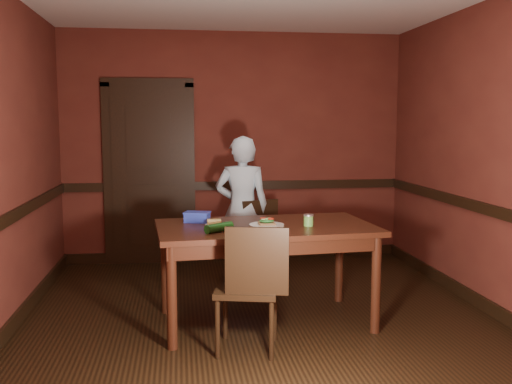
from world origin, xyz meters
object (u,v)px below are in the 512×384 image
object	(u,v)px
dining_table	(265,274)
chair_far	(257,245)
sandwich_plate	(267,224)
cheese_saucer	(214,223)
food_tub	(197,217)
chair_near	(247,286)
person	(242,210)
sauce_jar	(308,220)

from	to	relation	value
dining_table	chair_far	size ratio (longest dim) A/B	2.03
sandwich_plate	cheese_saucer	distance (m)	0.43
chair_far	cheese_saucer	size ratio (longest dim) A/B	5.83
chair_far	food_tub	bearing A→B (deg)	-145.32
dining_table	cheese_saucer	bearing A→B (deg)	168.49
food_tub	cheese_saucer	bearing A→B (deg)	-32.67
chair_near	person	xyz separation A→B (m)	(0.16, 1.77, 0.29)
chair_near	cheese_saucer	bearing A→B (deg)	-58.59
food_tub	chair_far	bearing A→B (deg)	70.15
dining_table	sandwich_plate	size ratio (longest dim) A/B	6.20
sauce_jar	dining_table	bearing A→B (deg)	165.13
person	sauce_jar	bearing A→B (deg)	116.81
sauce_jar	food_tub	size ratio (longest dim) A/B	0.40
chair_near	sauce_jar	size ratio (longest dim) A/B	9.82
cheese_saucer	chair_far	bearing A→B (deg)	63.60
dining_table	chair_far	bearing A→B (deg)	81.70
sauce_jar	food_tub	bearing A→B (deg)	161.43
sandwich_plate	food_tub	size ratio (longest dim) A/B	1.17
person	food_tub	world-z (taller)	person
chair_near	person	world-z (taller)	person
chair_near	sauce_jar	xyz separation A→B (m)	(0.55, 0.45, 0.40)
person	food_tub	bearing A→B (deg)	74.44
cheese_saucer	sandwich_plate	bearing A→B (deg)	-16.36
dining_table	chair_near	bearing A→B (deg)	-116.21
dining_table	chair_far	distance (m)	1.03
chair_far	sandwich_plate	size ratio (longest dim) A/B	3.05
sandwich_plate	food_tub	world-z (taller)	food_tub
chair_near	food_tub	xyz separation A→B (m)	(-0.33, 0.75, 0.39)
sauce_jar	person	bearing A→B (deg)	106.62
dining_table	person	distance (m)	1.28
sandwich_plate	sauce_jar	xyz separation A→B (m)	(0.34, -0.02, 0.03)
dining_table	person	xyz separation A→B (m)	(-0.06, 1.23, 0.35)
chair_near	sauce_jar	distance (m)	0.82
chair_near	sandwich_plate	bearing A→B (deg)	-101.59
sandwich_plate	food_tub	xyz separation A→B (m)	(-0.55, 0.28, 0.02)
sandwich_plate	food_tub	bearing A→B (deg)	153.05
chair_near	cheese_saucer	distance (m)	0.72
sauce_jar	cheese_saucer	world-z (taller)	sauce_jar
sauce_jar	sandwich_plate	bearing A→B (deg)	176.66
person	sandwich_plate	world-z (taller)	person
person	sauce_jar	size ratio (longest dim) A/B	15.81
cheese_saucer	food_tub	world-z (taller)	food_tub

